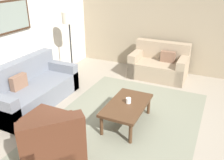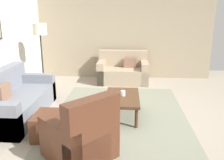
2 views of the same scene
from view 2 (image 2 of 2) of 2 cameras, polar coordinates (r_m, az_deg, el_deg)
The scene contains 10 objects.
ground_plane at distance 4.81m, azimuth 1.79°, elevation -8.53°, with size 8.00×8.00×0.00m, color gray.
stone_feature_panel at distance 7.40m, azimuth 2.73°, elevation 11.33°, with size 0.12×5.20×2.80m, color gray.
area_rug at distance 4.81m, azimuth 1.79°, elevation -8.48°, with size 3.59×2.57×0.01m, color gray.
couch_main at distance 5.11m, azimuth -22.37°, elevation -4.68°, with size 2.01×0.93×0.88m.
couch_loveseat at distance 7.04m, azimuth 2.58°, elevation 2.01°, with size 0.88×1.41×0.88m.
armchair_leather at distance 3.45m, azimuth -6.91°, elevation -13.42°, with size 1.13×1.13×0.95m.
ottoman at distance 4.12m, azimuth -13.85°, elevation -10.31°, with size 0.56×0.56×0.40m, color #4C2819.
coffee_table at distance 4.70m, azimuth 2.43°, elevation -4.39°, with size 1.10×0.64×0.41m.
cup at distance 4.70m, azimuth 2.59°, elevation -3.09°, with size 0.09×0.09×0.10m, color white.
lamp_standing at distance 6.02m, azimuth -16.42°, elevation 9.75°, with size 0.32×0.32×1.71m.
Camera 2 is at (-4.38, -0.14, 1.99)m, focal length 39.07 mm.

